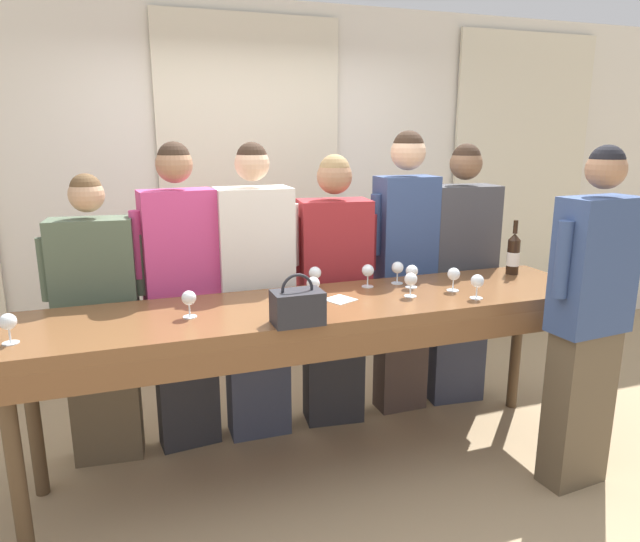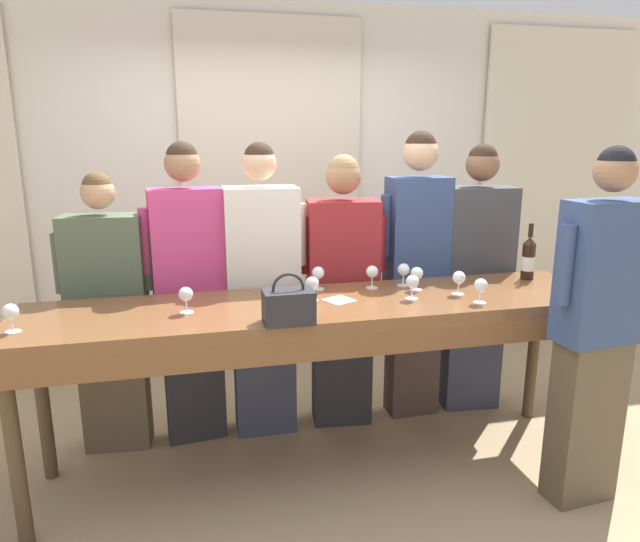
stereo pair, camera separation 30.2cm
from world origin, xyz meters
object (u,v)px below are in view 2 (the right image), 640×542
at_px(wine_glass_center_mid, 412,283).
at_px(wine_glass_center_right, 372,273).
at_px(wine_glass_front_left, 481,286).
at_px(wine_glass_near_host, 404,270).
at_px(wine_bottle, 528,259).
at_px(wine_glass_center_left, 186,295).
at_px(wine_glass_back_mid, 459,279).
at_px(guest_olive_jacket, 109,314).
at_px(guest_striped_shirt, 342,291).
at_px(tasting_bar, 324,319).
at_px(guest_pink_top, 190,291).
at_px(guest_beige_cap, 475,278).
at_px(wine_glass_front_mid, 11,313).
at_px(handbag, 289,306).
at_px(wine_glass_back_left, 312,284).
at_px(guest_navy_coat, 416,270).
at_px(wine_glass_front_right, 318,274).
at_px(guest_cream_sweater, 263,291).
at_px(host_pouring, 596,328).
at_px(wine_glass_back_right, 417,274).

relative_size(wine_glass_center_mid, wine_glass_center_right, 1.00).
height_order(wine_glass_front_left, wine_glass_near_host, same).
bearing_deg(wine_bottle, wine_glass_center_left, -174.22).
bearing_deg(wine_glass_center_mid, wine_glass_center_left, 178.20).
relative_size(wine_glass_back_mid, guest_olive_jacket, 0.08).
bearing_deg(guest_striped_shirt, tasting_bar, -114.82).
xyz_separation_m(wine_glass_center_left, wine_glass_near_host, (1.23, 0.23, 0.00)).
bearing_deg(tasting_bar, wine_glass_center_mid, -5.32).
height_order(wine_glass_front_left, guest_pink_top, guest_pink_top).
distance_m(wine_glass_front_left, guest_beige_cap, 0.85).
bearing_deg(wine_glass_back_mid, tasting_bar, 178.47).
bearing_deg(wine_glass_front_mid, handbag, -7.34).
xyz_separation_m(wine_glass_center_mid, wine_glass_back_left, (-0.53, 0.09, 0.00)).
distance_m(guest_olive_jacket, guest_navy_coat, 1.89).
relative_size(tasting_bar, wine_glass_back_mid, 23.51).
bearing_deg(wine_glass_front_right, tasting_bar, -96.73).
bearing_deg(wine_glass_center_left, wine_glass_near_host, 10.66).
relative_size(wine_glass_front_left, guest_navy_coat, 0.07).
relative_size(handbag, wine_glass_center_left, 1.82).
relative_size(guest_olive_jacket, guest_cream_sweater, 0.91).
distance_m(wine_glass_front_right, guest_beige_cap, 1.18).
bearing_deg(wine_glass_center_left, guest_navy_coat, 21.02).
height_order(wine_bottle, wine_glass_center_left, wine_bottle).
distance_m(wine_bottle, host_pouring, 0.76).
height_order(guest_striped_shirt, guest_navy_coat, guest_navy_coat).
xyz_separation_m(wine_glass_back_left, guest_navy_coat, (0.80, 0.50, -0.09)).
distance_m(wine_glass_front_left, wine_glass_center_right, 0.61).
xyz_separation_m(wine_glass_front_mid, wine_glass_near_host, (1.99, 0.34, 0.00)).
height_order(wine_glass_center_right, wine_glass_back_mid, same).
xyz_separation_m(wine_glass_back_left, guest_striped_shirt, (0.31, 0.50, -0.20)).
bearing_deg(wine_glass_back_left, guest_cream_sweater, 111.49).
relative_size(wine_glass_near_host, host_pouring, 0.07).
xyz_separation_m(tasting_bar, wine_glass_front_right, (0.03, 0.26, 0.18)).
distance_m(wine_glass_center_mid, wine_glass_center_right, 0.29).
bearing_deg(host_pouring, guest_striped_shirt, 131.86).
relative_size(wine_glass_front_right, wine_glass_back_left, 1.00).
relative_size(wine_glass_center_right, wine_glass_back_left, 1.00).
bearing_deg(wine_glass_front_right, wine_glass_center_right, -8.82).
distance_m(wine_glass_front_right, wine_glass_back_left, 0.23).
bearing_deg(guest_navy_coat, guest_striped_shirt, -180.00).
distance_m(handbag, guest_cream_sweater, 0.83).
height_order(wine_glass_front_right, guest_striped_shirt, guest_striped_shirt).
xyz_separation_m(wine_glass_back_right, guest_beige_cap, (0.60, 0.43, -0.16)).
bearing_deg(guest_pink_top, guest_striped_shirt, 0.00).
relative_size(handbag, guest_striped_shirt, 0.14).
distance_m(wine_glass_back_right, guest_cream_sweater, 0.94).
distance_m(wine_glass_front_left, wine_glass_back_right, 0.39).
relative_size(guest_navy_coat, guest_beige_cap, 1.05).
relative_size(wine_glass_front_mid, guest_striped_shirt, 0.08).
distance_m(handbag, wine_glass_front_mid, 1.23).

